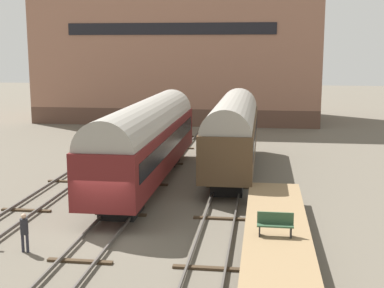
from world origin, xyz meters
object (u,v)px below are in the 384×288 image
bench (275,223)px  person_worker (24,229)px  train_car_brown (233,130)px  train_car_maroon (147,138)px

bench → person_worker: size_ratio=0.86×
train_car_brown → person_worker: size_ratio=9.62×
train_car_maroon → train_car_brown: bearing=39.1°
train_car_brown → bench: train_car_brown is taller
person_worker → bench: bearing=2.4°
train_car_maroon → bench: bearing=-55.8°
train_car_brown → person_worker: train_car_brown is taller
train_car_brown → train_car_maroon: bearing=-140.9°
train_car_brown → train_car_maroon: size_ratio=0.85×
train_car_brown → bench: 15.30m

